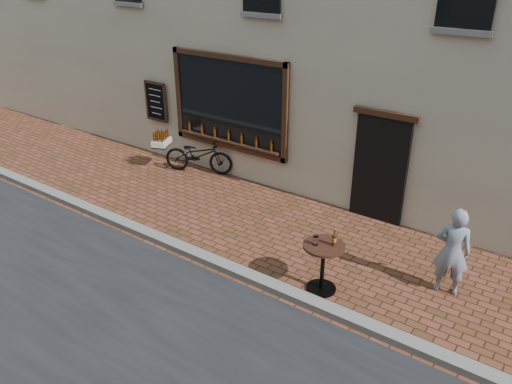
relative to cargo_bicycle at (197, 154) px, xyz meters
The scene contains 5 objects.
ground 4.19m from the cargo_bicycle, 49.32° to the right, with size 90.00×90.00×0.00m, color #512F1A.
kerb 4.04m from the cargo_bicycle, 47.46° to the right, with size 90.00×0.25×0.12m, color slate.
cargo_bicycle is the anchor object (origin of this frame).
bistro_table 5.48m from the cargo_bicycle, 27.14° to the right, with size 0.68×0.68×1.16m.
pedestrian 6.70m from the cargo_bicycle, 11.72° to the right, with size 0.56×0.37×1.53m, color gray.
Camera 1 is at (5.15, -5.46, 5.07)m, focal length 35.00 mm.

